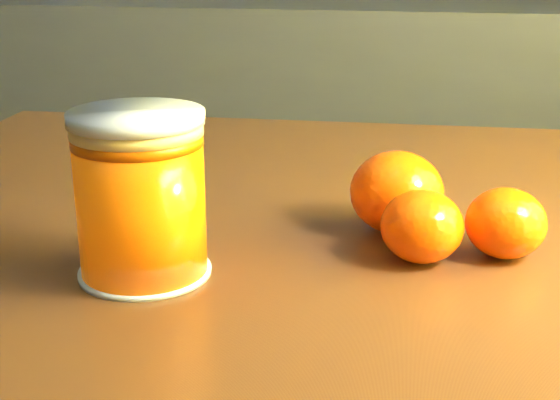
# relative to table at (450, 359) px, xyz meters

# --- Properties ---
(kitchen_counter) EXTENTS (3.15, 0.60, 0.90)m
(kitchen_counter) POSITION_rel_table_xyz_m (-1.02, 1.34, -0.27)
(kitchen_counter) COLOR #444548
(kitchen_counter) RESTS_ON ground
(table) EXTENTS (1.12, 0.80, 0.82)m
(table) POSITION_rel_table_xyz_m (0.00, 0.00, 0.00)
(table) COLOR #593216
(table) RESTS_ON ground
(juice_glass) EXTENTS (0.09, 0.09, 0.11)m
(juice_glass) POSITION_rel_table_xyz_m (-0.22, -0.10, 0.16)
(juice_glass) COLOR #FF6105
(juice_glass) RESTS_ON table
(orange_front) EXTENTS (0.09, 0.09, 0.07)m
(orange_front) POSITION_rel_table_xyz_m (-0.05, 0.01, 0.14)
(orange_front) COLOR #FF5205
(orange_front) RESTS_ON table
(orange_back) EXTENTS (0.07, 0.07, 0.05)m
(orange_back) POSITION_rel_table_xyz_m (-0.03, -0.05, 0.13)
(orange_back) COLOR #FF5205
(orange_back) RESTS_ON table
(orange_extra) EXTENTS (0.07, 0.07, 0.05)m
(orange_extra) POSITION_rel_table_xyz_m (0.03, -0.03, 0.13)
(orange_extra) COLOR #FF5205
(orange_extra) RESTS_ON table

